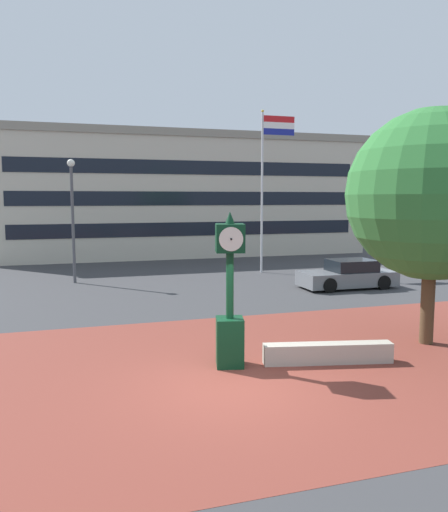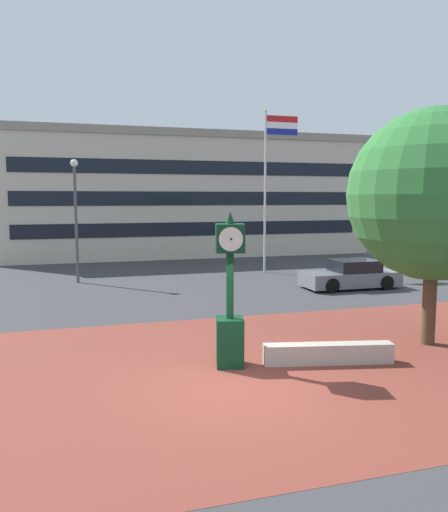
# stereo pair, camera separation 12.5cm
# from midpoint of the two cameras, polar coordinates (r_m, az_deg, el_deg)

# --- Properties ---
(ground_plane) EXTENTS (200.00, 200.00, 0.00)m
(ground_plane) POSITION_cam_midpoint_polar(r_m,az_deg,el_deg) (11.26, 1.11, -14.55)
(ground_plane) COLOR #38383A
(plaza_brick_paving) EXTENTS (44.00, 10.16, 0.01)m
(plaza_brick_paving) POSITION_cam_midpoint_polar(r_m,az_deg,el_deg) (12.23, -0.46, -12.78)
(plaza_brick_paving) COLOR brown
(plaza_brick_paving) RESTS_ON ground
(planter_wall) EXTENTS (3.21, 1.06, 0.50)m
(planter_wall) POSITION_cam_midpoint_polar(r_m,az_deg,el_deg) (12.93, 11.93, -10.70)
(planter_wall) COLOR #ADA393
(planter_wall) RESTS_ON ground
(street_clock) EXTENTS (0.80, 0.84, 3.74)m
(street_clock) POSITION_cam_midpoint_polar(r_m,az_deg,el_deg) (12.15, 0.96, -4.94)
(street_clock) COLOR #0C381E
(street_clock) RESTS_ON ground
(plaza_tree) EXTENTS (5.01, 4.66, 6.47)m
(plaza_tree) POSITION_cam_midpoint_polar(r_m,az_deg,el_deg) (15.20, 23.19, 5.96)
(plaza_tree) COLOR #4C3823
(plaza_tree) RESTS_ON ground
(car_street_near) EXTENTS (4.32, 1.95, 1.28)m
(car_street_near) POSITION_cam_midpoint_polar(r_m,az_deg,el_deg) (23.58, 14.25, -2.14)
(car_street_near) COLOR slate
(car_street_near) RESTS_ON ground
(flagpole_primary) EXTENTS (1.91, 0.14, 8.69)m
(flagpole_primary) POSITION_cam_midpoint_polar(r_m,az_deg,el_deg) (27.60, 5.27, 9.06)
(flagpole_primary) COLOR silver
(flagpole_primary) RESTS_ON ground
(civic_building) EXTENTS (26.25, 10.41, 8.54)m
(civic_building) POSITION_cam_midpoint_polar(r_m,az_deg,el_deg) (38.57, -4.71, 6.87)
(civic_building) COLOR beige
(civic_building) RESTS_ON ground
(street_lamp_post) EXTENTS (0.36, 0.36, 5.86)m
(street_lamp_post) POSITION_cam_midpoint_polar(r_m,az_deg,el_deg) (25.06, -16.24, 5.35)
(street_lamp_post) COLOR #4C4C51
(street_lamp_post) RESTS_ON ground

